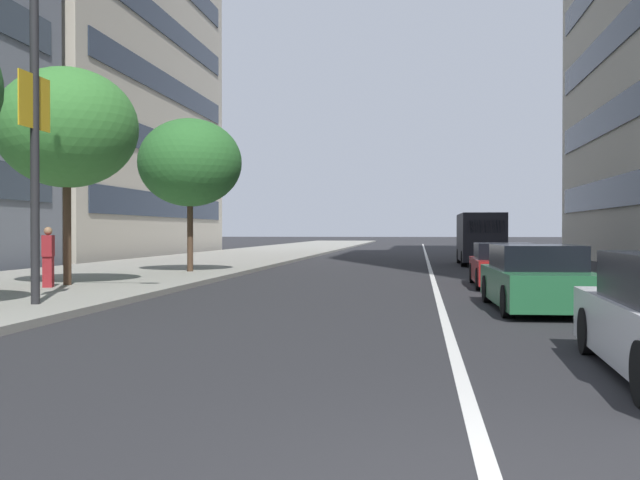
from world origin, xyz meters
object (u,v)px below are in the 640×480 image
(delivery_van_ahead, at_px, (480,238))
(car_approaching_light, at_px, (536,279))
(street_tree_by_lamp_post, at_px, (190,163))
(street_tree_mid_sidewalk, at_px, (67,128))
(car_lead_in_lane, at_px, (504,266))
(pedestrian_on_plaza, at_px, (48,257))
(street_lamp_with_banners, at_px, (53,56))

(delivery_van_ahead, bearing_deg, car_approaching_light, 178.70)
(street_tree_by_lamp_post, bearing_deg, street_tree_mid_sidewalk, 170.04)
(delivery_van_ahead, bearing_deg, car_lead_in_lane, 178.34)
(street_tree_by_lamp_post, bearing_deg, delivery_van_ahead, -48.28)
(street_tree_by_lamp_post, height_order, pedestrian_on_plaza, street_tree_by_lamp_post)
(car_lead_in_lane, xyz_separation_m, street_lamp_with_banners, (-8.28, 9.82, 4.57))
(car_approaching_light, bearing_deg, street_tree_mid_sidewalk, 71.44)
(street_lamp_with_banners, relative_size, pedestrian_on_plaza, 5.30)
(car_lead_in_lane, xyz_separation_m, street_tree_by_lamp_post, (4.22, 10.82, 3.53))
(car_approaching_light, height_order, delivery_van_ahead, delivery_van_ahead)
(street_lamp_with_banners, xyz_separation_m, street_tree_by_lamp_post, (12.50, 1.00, -1.03))
(car_approaching_light, height_order, car_lead_in_lane, car_approaching_light)
(car_lead_in_lane, distance_m, street_tree_mid_sidewalk, 13.04)
(delivery_van_ahead, bearing_deg, street_lamp_with_banners, 155.60)
(car_approaching_light, distance_m, street_tree_mid_sidewalk, 13.13)
(street_tree_mid_sidewalk, relative_size, pedestrian_on_plaza, 3.74)
(car_approaching_light, relative_size, delivery_van_ahead, 0.81)
(street_lamp_with_banners, bearing_deg, pedestrian_on_plaza, 28.36)
(car_lead_in_lane, bearing_deg, street_tree_by_lamp_post, 69.24)
(car_approaching_light, xyz_separation_m, delivery_van_ahead, (20.88, -0.49, 0.68))
(pedestrian_on_plaza, bearing_deg, street_tree_mid_sidewalk, 69.59)
(car_lead_in_lane, relative_size, street_lamp_with_banners, 0.54)
(car_approaching_light, xyz_separation_m, street_tree_by_lamp_post, (10.85, 10.75, 3.50))
(car_lead_in_lane, relative_size, street_tree_mid_sidewalk, 0.77)
(street_tree_mid_sidewalk, height_order, pedestrian_on_plaza, street_tree_mid_sidewalk)
(street_lamp_with_banners, bearing_deg, car_lead_in_lane, -49.86)
(car_lead_in_lane, bearing_deg, street_tree_mid_sidewalk, 104.47)
(street_lamp_with_banners, bearing_deg, street_tree_mid_sidewalk, 23.25)
(delivery_van_ahead, height_order, street_tree_by_lamp_post, street_tree_by_lamp_post)
(car_approaching_light, relative_size, pedestrian_on_plaza, 2.98)
(street_tree_mid_sidewalk, relative_size, street_tree_by_lamp_post, 1.07)
(delivery_van_ahead, distance_m, street_tree_mid_sidewalk, 21.54)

